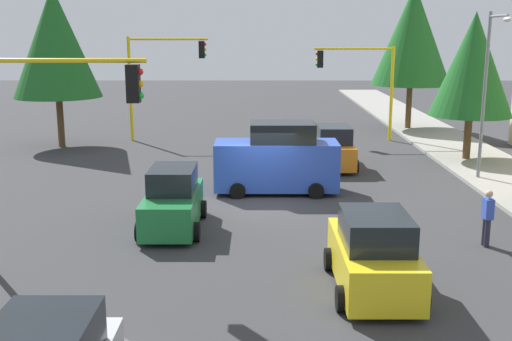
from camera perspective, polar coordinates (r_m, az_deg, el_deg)
name	(u,v)px	position (r m, az deg, el deg)	size (l,w,h in m)	color
ground_plane	(263,206)	(22.77, 0.64, -3.23)	(120.00, 120.00, 0.00)	#353538
sidewalk_kerb	(499,173)	(29.60, 21.33, -0.25)	(80.00, 4.00, 0.15)	gray
traffic_signal_near_right	(44,120)	(16.98, -18.78, 4.43)	(0.36, 4.59, 5.64)	yellow
traffic_signal_far_left	(360,74)	(36.46, 9.49, 8.68)	(0.36, 4.59, 5.41)	yellow
traffic_signal_far_right	(160,68)	(36.39, -8.73, 9.25)	(0.36, 4.59, 5.94)	yellow
street_lamp_curbside	(489,78)	(27.26, 20.51, 7.88)	(2.15, 0.28, 7.00)	slate
tree_opposite_side	(55,42)	(35.59, -17.87, 11.08)	(4.69, 4.69, 8.59)	brown
tree_roadside_far	(413,35)	(41.08, 14.10, 11.88)	(4.95, 4.95, 9.09)	brown
tree_roadside_mid	(473,64)	(31.64, 19.20, 9.13)	(3.92, 3.92, 7.15)	brown
delivery_van_blue	(277,160)	(24.42, 1.95, 0.94)	(2.22, 4.80, 2.77)	blue
car_green	(173,201)	(20.14, -7.60, -2.82)	(3.99, 1.92, 1.98)	#1E7238
car_yellow	(373,255)	(15.55, 10.67, -7.59)	(4.05, 2.07, 1.98)	yellow
car_orange	(333,148)	(29.26, 7.06, 2.02)	(4.09, 1.98, 1.98)	orange
pedestrian_crossing	(487,216)	(19.53, 20.37, -3.96)	(0.40, 0.24, 1.70)	#262638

